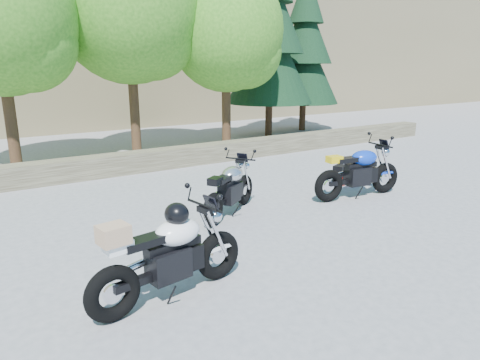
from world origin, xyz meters
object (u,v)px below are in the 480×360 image
object	(u,v)px
backpack	(340,175)
silver_bike	(230,190)
blue_bike	(359,173)
white_bike	(169,254)

from	to	relation	value
backpack	silver_bike	bearing A→B (deg)	164.99
blue_bike	silver_bike	bearing A→B (deg)	176.27
backpack	white_bike	bearing A→B (deg)	-176.78
silver_bike	white_bike	size ratio (longest dim) A/B	0.82
blue_bike	white_bike	bearing A→B (deg)	-154.93
blue_bike	backpack	size ratio (longest dim) A/B	4.87
silver_bike	backpack	bearing A→B (deg)	-26.01
silver_bike	white_bike	xyz separation A→B (m)	(-2.10, -2.08, 0.09)
silver_bike	white_bike	world-z (taller)	white_bike
white_bike	blue_bike	distance (m)	5.06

